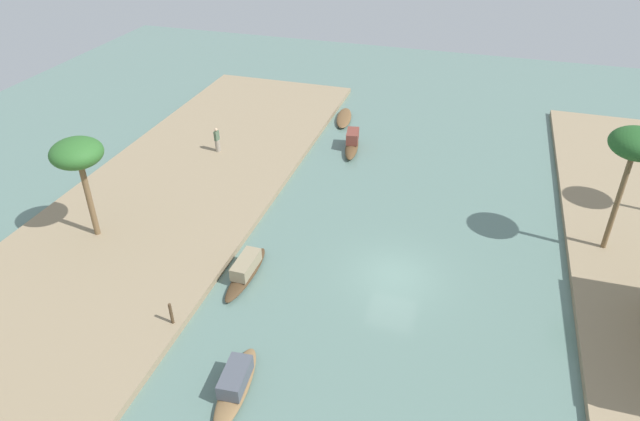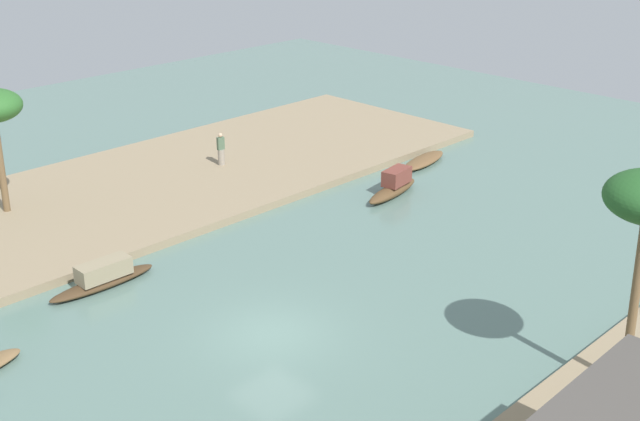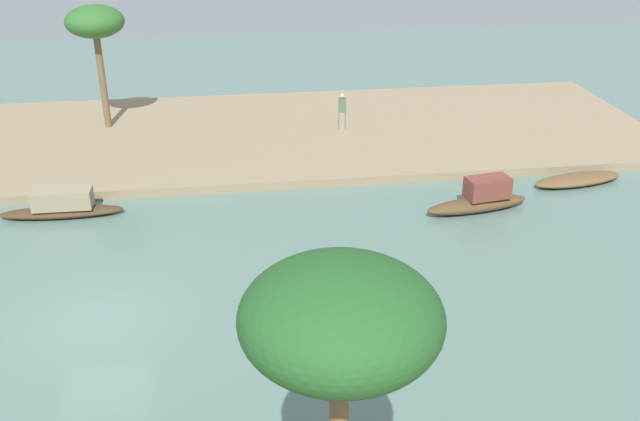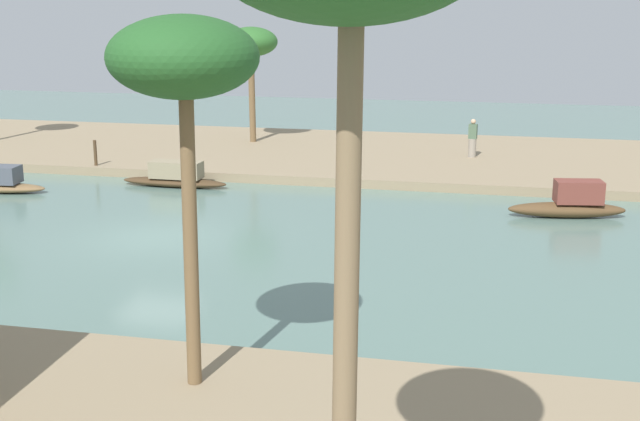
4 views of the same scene
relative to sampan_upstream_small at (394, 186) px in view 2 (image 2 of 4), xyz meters
The scene contains 6 objects.
river_water 14.18m from the sampan_upstream_small, 22.96° to the left, with size 76.80×76.80×0.00m, color slate.
riverbank_left 15.86m from the sampan_upstream_small, 34.63° to the right, with size 47.71×12.33×0.37m, color #937F60.
sampan_upstream_small is the anchor object (origin of this frame).
sampan_midstream 5.10m from the sampan_upstream_small, 158.63° to the right, with size 4.02×1.78×0.40m.
sampan_with_red_awning 15.31m from the sampan_upstream_small, ahead, with size 4.43×0.96×1.04m.
person_on_near_bank 9.50m from the sampan_upstream_small, 66.84° to the right, with size 0.41×0.41×1.74m.
Camera 2 is at (16.30, 18.51, 14.71)m, focal length 46.41 mm.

